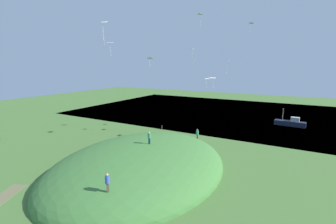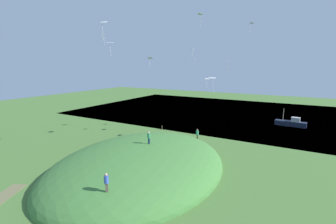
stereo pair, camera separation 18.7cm
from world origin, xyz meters
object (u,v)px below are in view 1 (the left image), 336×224
(kite_5, at_px, (150,58))
(kite_6, at_px, (192,50))
(mooring_post, at_px, (162,128))
(kite_1, at_px, (104,24))
(kite_8, at_px, (212,79))
(kite_2, at_px, (110,43))
(kite_7, at_px, (207,80))
(kite_3, at_px, (200,15))
(person_on_hilltop, at_px, (107,180))
(person_watching_kites, at_px, (197,133))
(kite_0, at_px, (194,60))
(boat_on_lake, at_px, (291,123))
(kite_9, at_px, (102,36))
(kite_4, at_px, (251,24))
(person_walking_path, at_px, (149,136))
(kite_10, at_px, (227,62))

(kite_5, relative_size, kite_6, 1.19)
(kite_6, bearing_deg, mooring_post, -100.40)
(kite_1, xyz_separation_m, kite_8, (-10.98, 9.51, -6.57))
(kite_2, bearing_deg, kite_7, 127.73)
(mooring_post, bearing_deg, kite_8, 58.28)
(kite_3, height_order, kite_8, kite_3)
(person_on_hilltop, xyz_separation_m, kite_5, (-25.10, -12.17, 11.09))
(person_watching_kites, relative_size, kite_0, 1.30)
(kite_1, relative_size, kite_3, 1.03)
(kite_3, bearing_deg, boat_on_lake, 147.06)
(kite_9, bearing_deg, kite_4, 118.70)
(kite_8, bearing_deg, kite_1, -40.90)
(person_on_hilltop, bearing_deg, kite_7, -134.39)
(kite_3, distance_m, kite_8, 11.04)
(person_walking_path, xyz_separation_m, person_on_hilltop, (9.90, 2.27, -1.01))
(boat_on_lake, xyz_separation_m, kite_8, (24.63, -9.67, 10.42))
(mooring_post, bearing_deg, boat_on_lake, 125.69)
(person_walking_path, bearing_deg, kite_8, -125.65)
(kite_0, relative_size, kite_2, 0.72)
(kite_3, bearing_deg, kite_2, -47.18)
(person_walking_path, height_order, kite_10, kite_10)
(person_on_hilltop, bearing_deg, kite_2, -92.72)
(person_watching_kites, xyz_separation_m, mooring_post, (-5.30, -10.01, -1.56))
(person_walking_path, bearing_deg, kite_0, -87.93)
(person_walking_path, xyz_separation_m, kite_2, (-3.26, -8.83, 11.90))
(kite_3, xyz_separation_m, kite_5, (-2.54, -11.21, -6.41))
(person_walking_path, distance_m, kite_0, 22.55)
(person_walking_path, bearing_deg, kite_10, -115.13)
(kite_2, relative_size, kite_4, 1.07)
(person_on_hilltop, relative_size, kite_0, 1.22)
(kite_6, relative_size, kite_7, 1.11)
(kite_7, relative_size, kite_10, 0.69)
(kite_9, xyz_separation_m, kite_10, (-7.88, 19.12, -4.27))
(kite_5, distance_m, mooring_post, 14.05)
(kite_9, bearing_deg, kite_2, 53.59)
(kite_10, bearing_deg, kite_8, -2.51)
(kite_0, distance_m, mooring_post, 15.11)
(mooring_post, bearing_deg, kite_0, 120.61)
(kite_7, distance_m, kite_8, 4.26)
(person_on_hilltop, relative_size, kite_1, 0.81)
(kite_2, height_order, kite_4, kite_4)
(kite_5, relative_size, kite_9, 1.07)
(person_walking_path, height_order, kite_3, kite_3)
(boat_on_lake, distance_m, kite_8, 28.44)
(person_walking_path, height_order, kite_6, kite_6)
(kite_3, xyz_separation_m, kite_10, (-2.18, 3.95, -7.13))
(person_walking_path, bearing_deg, kite_3, -101.52)
(person_walking_path, height_order, kite_2, kite_2)
(kite_1, xyz_separation_m, kite_7, (-14.64, 7.36, -6.91))
(person_watching_kites, height_order, kite_8, kite_8)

